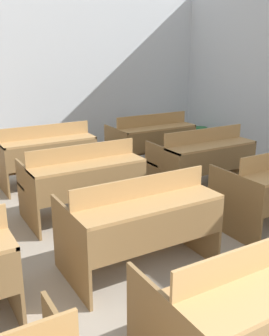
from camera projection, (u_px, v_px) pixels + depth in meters
wall_back at (25, 76)px, 6.81m from camera, size 7.26×0.06×3.02m
bench_front_center at (256, 301)px, 2.45m from camera, size 1.34×0.81×0.91m
bench_second_center at (140, 221)px, 3.56m from camera, size 1.34×0.81×0.91m
bench_third_center at (83, 179)px, 4.69m from camera, size 1.34×0.81×0.91m
bench_third_right at (202, 158)px, 5.56m from camera, size 1.34×0.81×0.91m
bench_back_center at (46, 153)px, 5.82m from camera, size 1.34×0.81×0.91m
bench_back_right at (151, 139)px, 6.71m from camera, size 1.34×0.81×0.91m
wastepaper_bin at (200, 137)px, 8.17m from camera, size 0.30×0.30×0.39m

